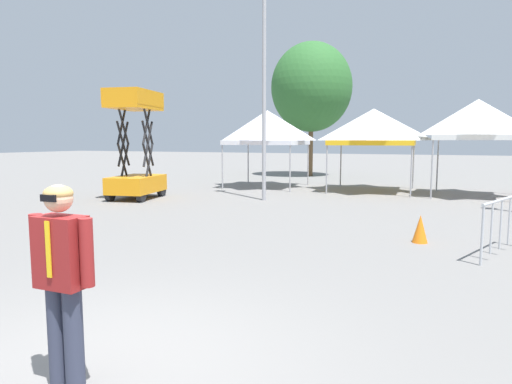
{
  "coord_description": "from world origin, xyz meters",
  "views": [
    {
      "loc": [
        2.94,
        -3.14,
        2.13
      ],
      "look_at": [
        0.0,
        3.54,
        1.3
      ],
      "focal_mm": 31.59,
      "sensor_mm": 36.0,
      "label": 1
    }
  ],
  "objects_px": {
    "canopy_tent_left_of_center": "(267,128)",
    "canopy_tent_far_left": "(373,127)",
    "person_foreground": "(62,274)",
    "traffic_cone_lot_center": "(420,229)",
    "light_pole_near_lift": "(264,59)",
    "canopy_tent_behind_right": "(477,120)",
    "scissor_lift": "(136,166)",
    "crowd_barrier_by_lift": "(501,215)",
    "tree_behind_tents_left": "(311,87)"
  },
  "relations": [
    {
      "from": "canopy_tent_left_of_center",
      "to": "canopy_tent_far_left",
      "type": "distance_m",
      "value": 4.73
    },
    {
      "from": "canopy_tent_left_of_center",
      "to": "tree_behind_tents_left",
      "type": "bearing_deg",
      "value": 90.63
    },
    {
      "from": "canopy_tent_behind_right",
      "to": "traffic_cone_lot_center",
      "type": "bearing_deg",
      "value": -98.18
    },
    {
      "from": "canopy_tent_left_of_center",
      "to": "canopy_tent_far_left",
      "type": "relative_size",
      "value": 0.98
    },
    {
      "from": "canopy_tent_far_left",
      "to": "person_foreground",
      "type": "xyz_separation_m",
      "value": [
        0.22,
        -16.71,
        -1.67
      ]
    },
    {
      "from": "tree_behind_tents_left",
      "to": "canopy_tent_behind_right",
      "type": "bearing_deg",
      "value": -39.55
    },
    {
      "from": "traffic_cone_lot_center",
      "to": "crowd_barrier_by_lift",
      "type": "bearing_deg",
      "value": -19.12
    },
    {
      "from": "person_foreground",
      "to": "traffic_cone_lot_center",
      "type": "xyz_separation_m",
      "value": [
        2.35,
        7.21,
        -0.74
      ]
    },
    {
      "from": "scissor_lift",
      "to": "tree_behind_tents_left",
      "type": "distance_m",
      "value": 13.84
    },
    {
      "from": "canopy_tent_far_left",
      "to": "crowd_barrier_by_lift",
      "type": "relative_size",
      "value": 1.8
    },
    {
      "from": "scissor_lift",
      "to": "crowd_barrier_by_lift",
      "type": "distance_m",
      "value": 12.21
    },
    {
      "from": "person_foreground",
      "to": "light_pole_near_lift",
      "type": "height_order",
      "value": "light_pole_near_lift"
    },
    {
      "from": "canopy_tent_left_of_center",
      "to": "canopy_tent_behind_right",
      "type": "distance_m",
      "value": 8.63
    },
    {
      "from": "canopy_tent_left_of_center",
      "to": "canopy_tent_far_left",
      "type": "xyz_separation_m",
      "value": [
        4.73,
        0.2,
        -0.02
      ]
    },
    {
      "from": "canopy_tent_behind_right",
      "to": "canopy_tent_far_left",
      "type": "bearing_deg",
      "value": 175.59
    },
    {
      "from": "canopy_tent_behind_right",
      "to": "crowd_barrier_by_lift",
      "type": "xyz_separation_m",
      "value": [
        0.11,
        -9.7,
        -2.16
      ]
    },
    {
      "from": "scissor_lift",
      "to": "tree_behind_tents_left",
      "type": "xyz_separation_m",
      "value": [
        2.72,
        12.93,
        4.09
      ]
    },
    {
      "from": "canopy_tent_left_of_center",
      "to": "canopy_tent_far_left",
      "type": "bearing_deg",
      "value": 2.43
    },
    {
      "from": "canopy_tent_left_of_center",
      "to": "tree_behind_tents_left",
      "type": "xyz_separation_m",
      "value": [
        -0.08,
        7.09,
        2.56
      ]
    },
    {
      "from": "light_pole_near_lift",
      "to": "crowd_barrier_by_lift",
      "type": "distance_m",
      "value": 9.9
    },
    {
      "from": "canopy_tent_behind_right",
      "to": "scissor_lift",
      "type": "bearing_deg",
      "value": -153.31
    },
    {
      "from": "scissor_lift",
      "to": "traffic_cone_lot_center",
      "type": "bearing_deg",
      "value": -18.88
    },
    {
      "from": "tree_behind_tents_left",
      "to": "person_foreground",
      "type": "bearing_deg",
      "value": -77.97
    },
    {
      "from": "traffic_cone_lot_center",
      "to": "tree_behind_tents_left",
      "type": "bearing_deg",
      "value": 114.24
    },
    {
      "from": "person_foreground",
      "to": "crowd_barrier_by_lift",
      "type": "height_order",
      "value": "person_foreground"
    },
    {
      "from": "tree_behind_tents_left",
      "to": "canopy_tent_left_of_center",
      "type": "bearing_deg",
      "value": -89.37
    },
    {
      "from": "person_foreground",
      "to": "light_pole_near_lift",
      "type": "bearing_deg",
      "value": 105.13
    },
    {
      "from": "canopy_tent_far_left",
      "to": "crowd_barrier_by_lift",
      "type": "bearing_deg",
      "value": -68.14
    },
    {
      "from": "scissor_lift",
      "to": "canopy_tent_behind_right",
      "type": "bearing_deg",
      "value": 26.69
    },
    {
      "from": "scissor_lift",
      "to": "traffic_cone_lot_center",
      "type": "xyz_separation_m",
      "value": [
        10.1,
        -3.46,
        -0.9
      ]
    },
    {
      "from": "traffic_cone_lot_center",
      "to": "person_foreground",
      "type": "bearing_deg",
      "value": -108.08
    },
    {
      "from": "scissor_lift",
      "to": "traffic_cone_lot_center",
      "type": "height_order",
      "value": "scissor_lift"
    },
    {
      "from": "canopy_tent_left_of_center",
      "to": "traffic_cone_lot_center",
      "type": "relative_size",
      "value": 5.92
    },
    {
      "from": "canopy_tent_left_of_center",
      "to": "light_pole_near_lift",
      "type": "relative_size",
      "value": 0.4
    },
    {
      "from": "light_pole_near_lift",
      "to": "crowd_barrier_by_lift",
      "type": "xyz_separation_m",
      "value": [
        7.08,
        -5.48,
        -4.21
      ]
    },
    {
      "from": "crowd_barrier_by_lift",
      "to": "canopy_tent_behind_right",
      "type": "bearing_deg",
      "value": 90.67
    },
    {
      "from": "light_pole_near_lift",
      "to": "traffic_cone_lot_center",
      "type": "xyz_separation_m",
      "value": [
        5.65,
        -4.98,
        -4.67
      ]
    },
    {
      "from": "crowd_barrier_by_lift",
      "to": "traffic_cone_lot_center",
      "type": "distance_m",
      "value": 1.59
    },
    {
      "from": "scissor_lift",
      "to": "light_pole_near_lift",
      "type": "xyz_separation_m",
      "value": [
        4.46,
        1.52,
        3.77
      ]
    },
    {
      "from": "scissor_lift",
      "to": "crowd_barrier_by_lift",
      "type": "height_order",
      "value": "scissor_lift"
    },
    {
      "from": "traffic_cone_lot_center",
      "to": "canopy_tent_left_of_center",
      "type": "bearing_deg",
      "value": 128.13
    },
    {
      "from": "canopy_tent_left_of_center",
      "to": "canopy_tent_behind_right",
      "type": "height_order",
      "value": "canopy_tent_behind_right"
    },
    {
      "from": "canopy_tent_far_left",
      "to": "light_pole_near_lift",
      "type": "distance_m",
      "value": 5.92
    },
    {
      "from": "canopy_tent_far_left",
      "to": "traffic_cone_lot_center",
      "type": "bearing_deg",
      "value": -74.84
    },
    {
      "from": "canopy_tent_far_left",
      "to": "traffic_cone_lot_center",
      "type": "height_order",
      "value": "canopy_tent_far_left"
    },
    {
      "from": "canopy_tent_behind_right",
      "to": "crowd_barrier_by_lift",
      "type": "bearing_deg",
      "value": -89.33
    },
    {
      "from": "crowd_barrier_by_lift",
      "to": "traffic_cone_lot_center",
      "type": "bearing_deg",
      "value": 160.88
    },
    {
      "from": "canopy_tent_far_left",
      "to": "tree_behind_tents_left",
      "type": "height_order",
      "value": "tree_behind_tents_left"
    },
    {
      "from": "scissor_lift",
      "to": "tree_behind_tents_left",
      "type": "relative_size",
      "value": 0.5
    },
    {
      "from": "canopy_tent_far_left",
      "to": "scissor_lift",
      "type": "distance_m",
      "value": 9.77
    }
  ]
}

